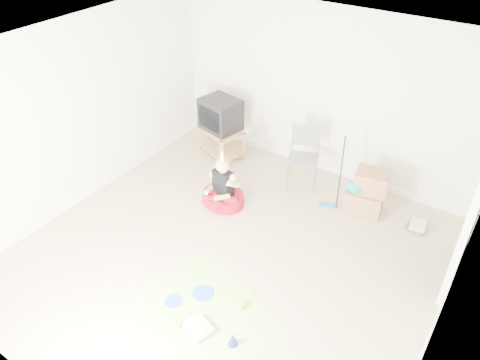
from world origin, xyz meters
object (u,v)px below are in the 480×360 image
Objects in this scene: cardboard_boxes at (367,192)px; seated_woman at (223,192)px; folding_chair at (303,159)px; birthday_cake at (198,328)px; crt_tv at (221,114)px; tv_stand at (221,139)px.

seated_woman is (-1.77, -1.00, -0.11)m from cardboard_boxes.
folding_chair is 3.08m from birthday_cake.
folding_chair is at bearing 177.79° from cardboard_boxes.
folding_chair reaches higher than seated_woman.
crt_tv is at bearing 121.85° from birthday_cake.
cardboard_boxes reaches higher than birthday_cake.
tv_stand is 1.53× the size of crt_tv.
seated_woman is at bearing 118.68° from birthday_cake.
folding_chair reaches higher than birthday_cake.
cardboard_boxes is at bearing -2.31° from tv_stand.
crt_tv reaches higher than folding_chair.
tv_stand is 1.58m from folding_chair.
cardboard_boxes is 0.71× the size of seated_woman.
cardboard_boxes is at bearing 9.65° from crt_tv.
crt_tv is 1.77× the size of birthday_cake.
crt_tv reaches higher than tv_stand.
folding_chair is (1.57, -0.07, 0.19)m from tv_stand.
tv_stand is 0.46m from crt_tv.
crt_tv is at bearing 177.63° from folding_chair.
tv_stand is 1.41× the size of cardboard_boxes.
tv_stand is at bearing 177.63° from folding_chair.
crt_tv reaches higher than birthday_cake.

